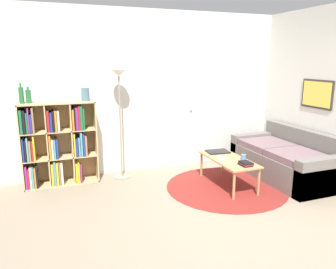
# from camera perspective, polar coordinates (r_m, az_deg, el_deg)

# --- Properties ---
(ground_plane) EXTENTS (14.00, 14.00, 0.00)m
(ground_plane) POSITION_cam_1_polar(r_m,az_deg,el_deg) (3.57, 11.43, -18.15)
(ground_plane) COLOR gray
(wall_back) EXTENTS (7.48, 0.11, 2.60)m
(wall_back) POSITION_cam_1_polar(r_m,az_deg,el_deg) (5.44, -2.49, 7.28)
(wall_back) COLOR silver
(wall_back) RESTS_ON ground_plane
(wall_right) EXTENTS (0.08, 5.57, 2.60)m
(wall_right) POSITION_cam_1_polar(r_m,az_deg,el_deg) (5.53, 25.09, 6.30)
(wall_right) COLOR silver
(wall_right) RESTS_ON ground_plane
(rug) EXTENTS (1.74, 1.74, 0.01)m
(rug) POSITION_cam_1_polar(r_m,az_deg,el_deg) (4.92, 10.08, -8.99)
(rug) COLOR maroon
(rug) RESTS_ON ground_plane
(bookshelf) EXTENTS (1.06, 0.34, 1.23)m
(bookshelf) POSITION_cam_1_polar(r_m,az_deg,el_deg) (5.08, -18.92, -1.60)
(bookshelf) COLOR tan
(bookshelf) RESTS_ON ground_plane
(floor_lamp) EXTENTS (0.25, 0.25, 1.68)m
(floor_lamp) POSITION_cam_1_polar(r_m,az_deg,el_deg) (4.98, -8.48, 7.39)
(floor_lamp) COLOR gray
(floor_lamp) RESTS_ON ground_plane
(couch) EXTENTS (0.89, 1.73, 0.75)m
(couch) POSITION_cam_1_polar(r_m,az_deg,el_deg) (5.53, 20.06, -4.25)
(couch) COLOR #66605B
(couch) RESTS_ON ground_plane
(coffee_table) EXTENTS (0.47, 1.04, 0.41)m
(coffee_table) POSITION_cam_1_polar(r_m,az_deg,el_deg) (4.88, 10.47, -4.62)
(coffee_table) COLOR #AD7F51
(coffee_table) RESTS_ON ground_plane
(laptop) EXTENTS (0.36, 0.27, 0.02)m
(laptop) POSITION_cam_1_polar(r_m,az_deg,el_deg) (5.16, 8.65, -2.96)
(laptop) COLOR black
(laptop) RESTS_ON coffee_table
(bowl) EXTENTS (0.11, 0.11, 0.05)m
(bowl) POSITION_cam_1_polar(r_m,az_deg,el_deg) (4.77, 9.33, -4.14)
(bowl) COLOR silver
(bowl) RESTS_ON coffee_table
(book_stack_on_table) EXTENTS (0.14, 0.18, 0.05)m
(book_stack_on_table) POSITION_cam_1_polar(r_m,az_deg,el_deg) (4.60, 13.37, -4.96)
(book_stack_on_table) COLOR black
(book_stack_on_table) RESTS_ON coffee_table
(cup) EXTENTS (0.07, 0.07, 0.07)m
(cup) POSITION_cam_1_polar(r_m,az_deg,el_deg) (4.86, 12.99, -3.83)
(cup) COLOR teal
(cup) RESTS_ON coffee_table
(bottle_left) EXTENTS (0.06, 0.06, 0.28)m
(bottle_left) POSITION_cam_1_polar(r_m,az_deg,el_deg) (4.97, -24.18, 6.28)
(bottle_left) COLOR #236633
(bottle_left) RESTS_ON bookshelf
(bottle_middle) EXTENTS (0.07, 0.07, 0.23)m
(bottle_middle) POSITION_cam_1_polar(r_m,az_deg,el_deg) (4.98, -23.12, 6.13)
(bottle_middle) COLOR #236633
(bottle_middle) RESTS_ON bookshelf
(vase_on_shelf) EXTENTS (0.12, 0.12, 0.19)m
(vase_on_shelf) POSITION_cam_1_polar(r_m,az_deg,el_deg) (4.99, -14.20, 6.79)
(vase_on_shelf) COLOR slate
(vase_on_shelf) RESTS_ON bookshelf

